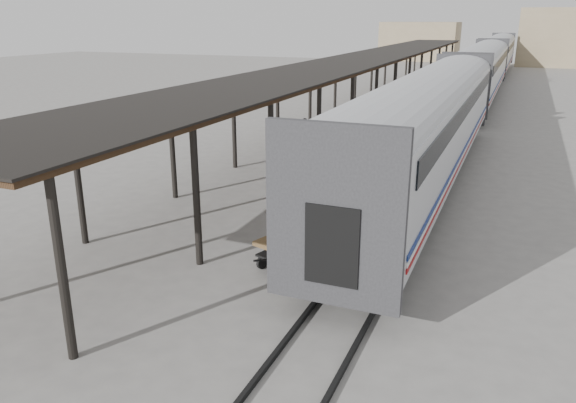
{
  "coord_description": "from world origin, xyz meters",
  "views": [
    {
      "loc": [
        6.54,
        -14.52,
        6.65
      ],
      "look_at": [
        0.77,
        -0.58,
        1.7
      ],
      "focal_mm": 35.0,
      "sensor_mm": 36.0,
      "label": 1
    }
  ],
  "objects_px": {
    "porter": "(289,214)",
    "pedestrian": "(305,136)",
    "baggage_cart": "(298,242)",
    "luggage_tug": "(359,129)"
  },
  "relations": [
    {
      "from": "porter",
      "to": "pedestrian",
      "type": "relative_size",
      "value": 0.93
    },
    {
      "from": "porter",
      "to": "pedestrian",
      "type": "height_order",
      "value": "porter"
    },
    {
      "from": "baggage_cart",
      "to": "pedestrian",
      "type": "distance_m",
      "value": 13.77
    },
    {
      "from": "baggage_cart",
      "to": "pedestrian",
      "type": "bearing_deg",
      "value": 128.45
    },
    {
      "from": "baggage_cart",
      "to": "pedestrian",
      "type": "relative_size",
      "value": 1.49
    },
    {
      "from": "luggage_tug",
      "to": "pedestrian",
      "type": "height_order",
      "value": "pedestrian"
    },
    {
      "from": "luggage_tug",
      "to": "porter",
      "type": "bearing_deg",
      "value": -92.25
    },
    {
      "from": "luggage_tug",
      "to": "pedestrian",
      "type": "bearing_deg",
      "value": -122.77
    },
    {
      "from": "baggage_cart",
      "to": "luggage_tug",
      "type": "distance_m",
      "value": 17.58
    },
    {
      "from": "porter",
      "to": "pedestrian",
      "type": "distance_m",
      "value": 14.4
    }
  ]
}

